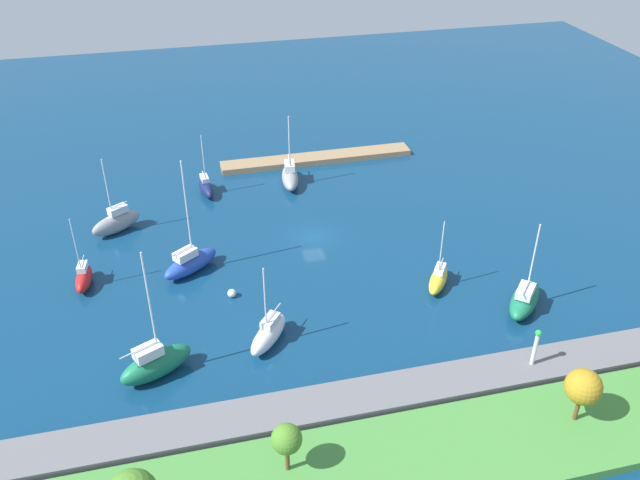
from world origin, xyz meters
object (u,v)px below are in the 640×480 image
Objects in this scene: sailboat_yellow_center_basin at (438,279)px; sailboat_red_lone_north at (84,278)px; sailboat_gray_far_south at (290,176)px; sailboat_green_east_end at (525,299)px; sailboat_gray_mid_basin at (116,222)px; sailboat_green_by_breakwater at (156,363)px; mooring_buoy_white at (232,293)px; sailboat_white_lone_south at (269,333)px; harbor_beacon at (536,345)px; pier_dock at (317,158)px; park_tree_east at (583,387)px; sailboat_blue_west_end at (190,262)px; sailboat_navy_near_pier at (206,187)px; park_tree_midwest at (287,439)px.

sailboat_red_lone_north is at bearing -69.35° from sailboat_yellow_center_basin.
sailboat_gray_far_south is 35.80m from sailboat_green_east_end.
sailboat_green_by_breakwater is at bearing 66.65° from sailboat_gray_mid_basin.
sailboat_yellow_center_basin reaches higher than mooring_buoy_white.
sailboat_red_lone_north is 21.56m from sailboat_white_lone_south.
harbor_beacon is 44.72m from sailboat_red_lone_north.
pier_dock is 2.86× the size of sailboat_gray_mid_basin.
park_tree_east is 0.38× the size of sailboat_blue_west_end.
sailboat_green_by_breakwater is 14.40× the size of mooring_buoy_white.
sailboat_green_by_breakwater is 1.34× the size of sailboat_green_east_end.
sailboat_green_east_end is 46.21m from sailboat_gray_mid_basin.
sailboat_white_lone_south is 9.70× the size of mooring_buoy_white.
sailboat_navy_near_pier is 13.02m from sailboat_gray_mid_basin.
sailboat_yellow_center_basin is (-28.77, -6.46, -0.51)m from sailboat_green_by_breakwater.
pier_dock is 2.84× the size of sailboat_green_east_end.
sailboat_yellow_center_basin is (3.24, -20.24, -3.39)m from park_tree_east.
sailboat_gray_mid_basin is 19.48m from mooring_buoy_white.
harbor_beacon is 23.56m from sailboat_white_lone_south.
sailboat_blue_west_end is at bearing 96.65° from sailboat_red_lone_north.
sailboat_yellow_center_basin is 21.24m from mooring_buoy_white.
sailboat_gray_far_south is (-18.48, -32.42, -0.26)m from sailboat_green_by_breakwater.
sailboat_blue_west_end is at bearing -31.34° from sailboat_gray_far_south.
mooring_buoy_white reaches higher than pier_dock.
sailboat_gray_far_south reaches higher than sailboat_white_lone_south.
pier_dock is 3.30× the size of sailboat_navy_near_pier.
sailboat_white_lone_south reaches higher than sailboat_navy_near_pier.
sailboat_yellow_center_basin is at bearing 99.24° from pier_dock.
harbor_beacon is (-8.14, 45.91, 2.83)m from pier_dock.
sailboat_gray_far_south reaches higher than mooring_buoy_white.
sailboat_gray_mid_basin reaches higher than sailboat_white_lone_south.
sailboat_navy_near_pier is at bearing -179.33° from sailboat_gray_mid_basin.
sailboat_green_by_breakwater is 1.48× the size of sailboat_white_lone_south.
sailboat_gray_far_south is at bearing 49.83° from pier_dock.
sailboat_gray_far_south reaches higher than sailboat_gray_mid_basin.
sailboat_yellow_center_basin is (-10.29, 25.96, -0.25)m from sailboat_gray_far_south.
sailboat_red_lone_north is (30.34, 23.22, 0.62)m from pier_dock.
park_tree_east is 5.57× the size of mooring_buoy_white.
park_tree_midwest is 0.34× the size of sailboat_green_by_breakwater.
park_tree_midwest is at bearing 32.65° from sailboat_white_lone_south.
park_tree_east reaches higher than park_tree_midwest.
harbor_beacon is 0.76× the size of park_tree_east.
pier_dock is 7.92m from sailboat_gray_far_south.
park_tree_east is at bearing 24.78° from sailboat_gray_far_south.
sailboat_gray_far_south is at bearing 14.73° from sailboat_blue_west_end.
park_tree_midwest is 23.07m from park_tree_east.
sailboat_green_east_end reaches higher than sailboat_navy_near_pier.
sailboat_navy_near_pier is at bearing 51.40° from sailboat_green_by_breakwater.
sailboat_gray_far_south is (13.22, -39.88, -2.07)m from harbor_beacon.
harbor_beacon is 48.34m from sailboat_gray_mid_basin.
sailboat_blue_west_end is at bearing -80.29° from park_tree_midwest.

